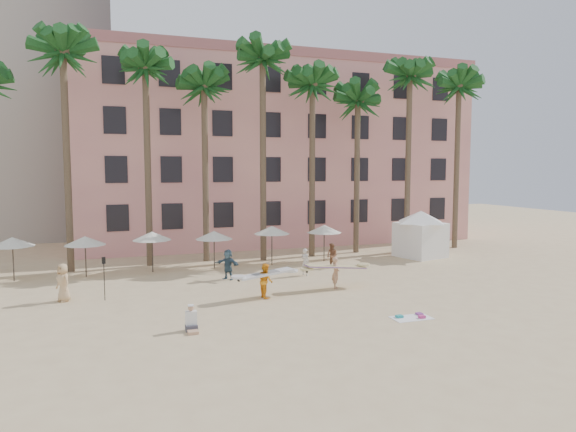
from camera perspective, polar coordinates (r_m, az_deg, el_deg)
The scene contains 11 objects.
ground at distance 23.33m, azimuth 0.18°, elevation -11.27°, with size 120.00×120.00×0.00m, color #D1B789.
pink_hotel at distance 49.28m, azimuth -2.05°, elevation 6.82°, with size 35.00×14.00×16.00m, color #F6A696.
palm_row at distance 37.51m, azimuth -6.84°, elevation 14.92°, with size 44.40×5.40×16.30m.
umbrella_row at distance 34.18m, azimuth -11.52°, elevation -2.10°, with size 22.50×2.70×2.73m.
cabana at distance 39.95m, azimuth 14.52°, elevation -1.49°, with size 5.49×5.49×3.50m.
beach_towel at distance 24.01m, azimuth 13.62°, elevation -10.86°, with size 1.80×1.01×0.14m.
carrier_yellow at distance 28.80m, azimuth 5.32°, elevation -6.05°, with size 3.52×0.86×1.75m.
carrier_white at distance 26.67m, azimuth -2.51°, elevation -7.04°, with size 3.17×1.39×1.79m.
beachgoers at distance 30.69m, azimuth -7.12°, elevation -5.55°, with size 17.25×4.66×1.92m.
paddle at distance 27.61m, azimuth -19.76°, elevation -5.97°, with size 0.18×0.04×2.23m.
seated_man at distance 21.83m, azimuth -10.68°, elevation -11.51°, with size 0.47×0.83×1.07m.
Camera 1 is at (-7.33, -21.13, 6.62)m, focal length 32.00 mm.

